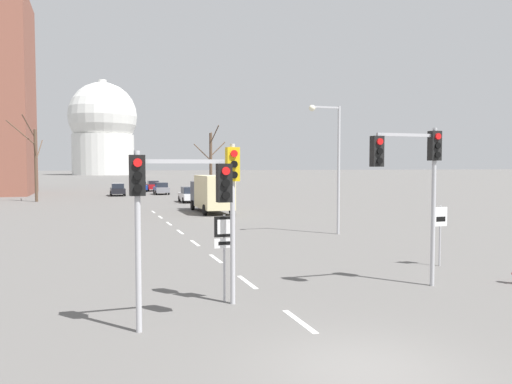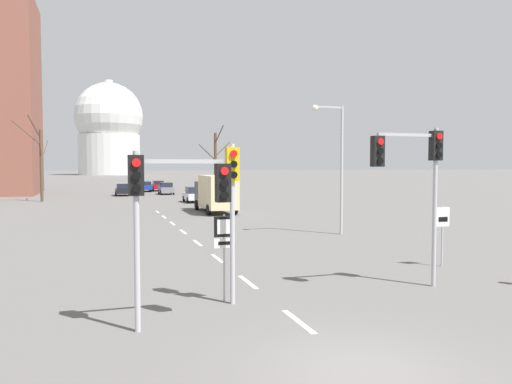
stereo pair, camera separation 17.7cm
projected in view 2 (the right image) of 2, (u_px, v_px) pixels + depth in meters
ground_plane at (362, 371)px, 9.64m from camera, size 800.00×800.00×0.00m
lane_stripe_0 at (298, 321)px, 12.70m from camera, size 0.16×2.00×0.01m
lane_stripe_1 at (248, 282)px, 16.98m from camera, size 0.16×2.00×0.01m
lane_stripe_2 at (218, 258)px, 21.27m from camera, size 0.16×2.00×0.01m
lane_stripe_3 at (198, 243)px, 25.55m from camera, size 0.16×2.00×0.01m
lane_stripe_4 at (183, 232)px, 29.83m from camera, size 0.16×2.00×0.01m
lane_stripe_5 at (172, 223)px, 34.12m from camera, size 0.16×2.00×0.01m
lane_stripe_6 at (164, 217)px, 38.40m from camera, size 0.16×2.00×0.01m
lane_stripe_7 at (157, 212)px, 42.68m from camera, size 0.16×2.00×0.01m
traffic_signal_centre_tall at (232, 192)px, 14.16m from camera, size 0.36×0.34×4.59m
traffic_signal_near_left at (169, 195)px, 11.97m from camera, size 2.47×0.34×4.32m
traffic_signal_near_right at (416, 166)px, 15.97m from camera, size 2.51×0.34×5.19m
route_sign_post at (224, 242)px, 14.47m from camera, size 0.60×0.08×2.55m
speed_limit_sign at (443, 226)px, 19.54m from camera, size 0.60×0.08×2.39m
street_lamp_right at (336, 155)px, 28.45m from camera, size 1.95×0.36×7.36m
sedan_near_left at (158, 186)px, 77.65m from camera, size 1.87×4.25×1.60m
sedan_near_right at (123, 189)px, 65.51m from camera, size 1.87×4.03×1.63m
sedan_mid_centre at (145, 186)px, 75.67m from camera, size 1.82×4.54×1.57m
sedan_far_left at (166, 188)px, 68.44m from camera, size 1.87×3.84×1.64m
sedan_far_right at (193, 195)px, 53.75m from camera, size 1.74×4.10×1.67m
delivery_truck at (216, 192)px, 42.02m from camera, size 2.44×7.20×3.14m
bare_tree_left_near at (40, 161)px, 54.63m from camera, size 3.36×5.20×9.34m
bare_tree_right_near at (216, 161)px, 68.18m from camera, size 4.17×4.61×9.40m
capitol_dome at (109, 129)px, 210.14m from camera, size 28.13×28.13×39.73m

